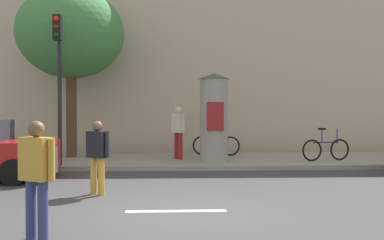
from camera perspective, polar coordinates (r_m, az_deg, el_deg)
The scene contains 12 objects.
ground_plane at distance 7.55m, azimuth -2.22°, elevation -12.48°, with size 80.00×80.00×0.00m, color #38383A.
sidewalk_curb at distance 14.44m, azimuth -2.23°, elevation -5.62°, with size 36.00×4.00×0.15m, color gray.
lane_markings at distance 7.55m, azimuth -2.22°, elevation -12.45°, with size 25.80×0.16×0.01m.
building_backdrop at distance 19.57m, azimuth -2.24°, elevation 9.96°, with size 36.00×5.00×9.54m, color #B7A893.
traffic_light at distance 13.14m, azimuth -17.96°, elevation 7.19°, with size 0.24×0.45×4.52m.
poster_column at distance 13.39m, azimuth 3.04°, elevation 0.45°, with size 0.99×0.99×2.89m.
street_tree at distance 15.67m, azimuth -16.38°, elevation 11.33°, with size 3.78×3.78×6.04m.
pedestrian_in_light_jacket at distance 6.11m, azimuth -20.52°, elevation -6.35°, with size 0.57×0.51×1.65m.
pedestrian_with_backpack at distance 9.07m, azimuth -12.93°, elevation -4.30°, with size 0.54×0.44×1.58m.
pedestrian_in_dark_shirt at distance 14.11m, azimuth -1.89°, elevation -1.09°, with size 0.48×0.53×1.80m.
bicycle_leaning at distance 15.39m, azimuth 3.34°, elevation -3.46°, with size 1.74×0.43×1.09m.
bicycle_upright at distance 14.41m, azimuth 18.02°, elevation -3.83°, with size 1.73×0.47×1.09m.
Camera 1 is at (-0.00, -7.34, 1.78)m, focal length 38.62 mm.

